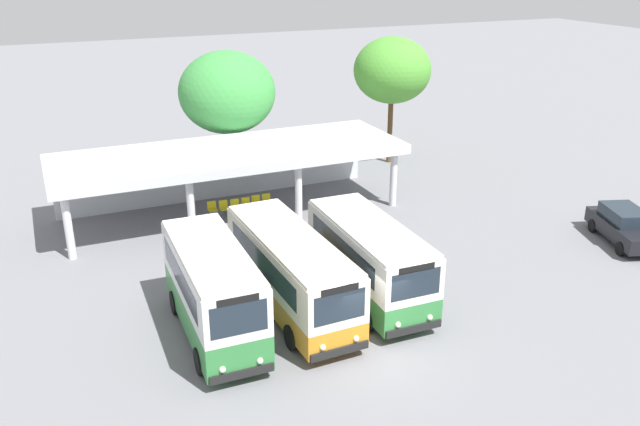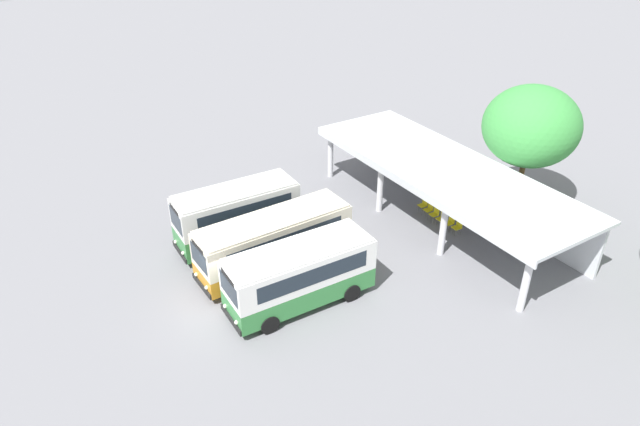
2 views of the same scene
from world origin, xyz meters
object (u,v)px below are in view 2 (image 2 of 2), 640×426
(city_bus_nearest_orange, at_px, (237,214))
(waiting_chair_middle_seat, at_px, (435,213))
(city_bus_second_in_row, at_px, (274,240))
(waiting_chair_end_by_column, at_px, (423,204))
(city_bus_middle_cream, at_px, (300,274))
(waiting_chair_fifth_seat, at_px, (450,222))
(waiting_chair_second_from_end, at_px, (429,209))
(waiting_chair_far_end_seat, at_px, (458,226))
(waiting_chair_fourth_seat, at_px, (442,218))

(city_bus_nearest_orange, xyz_separation_m, waiting_chair_middle_seat, (3.99, 10.64, -1.30))
(city_bus_second_in_row, distance_m, waiting_chair_middle_seat, 10.14)
(waiting_chair_end_by_column, distance_m, waiting_chair_middle_seat, 1.18)
(city_bus_middle_cream, height_order, waiting_chair_end_by_column, city_bus_middle_cream)
(waiting_chair_fifth_seat, bearing_deg, city_bus_nearest_orange, -115.69)
(city_bus_middle_cream, bearing_deg, waiting_chair_end_by_column, 107.81)
(city_bus_second_in_row, height_order, waiting_chair_fifth_seat, city_bus_second_in_row)
(city_bus_nearest_orange, distance_m, waiting_chair_end_by_column, 11.22)
(city_bus_middle_cream, xyz_separation_m, waiting_chair_middle_seat, (-2.21, 10.37, -1.18))
(waiting_chair_second_from_end, xyz_separation_m, waiting_chair_far_end_seat, (2.33, 0.05, 0.00))
(city_bus_second_in_row, height_order, waiting_chair_middle_seat, city_bus_second_in_row)
(city_bus_second_in_row, xyz_separation_m, waiting_chair_fifth_seat, (2.06, 10.13, -1.15))
(city_bus_nearest_orange, bearing_deg, city_bus_middle_cream, 2.48)
(waiting_chair_fifth_seat, bearing_deg, waiting_chair_far_end_seat, 2.00)
(city_bus_middle_cream, bearing_deg, city_bus_second_in_row, 173.94)
(waiting_chair_fifth_seat, height_order, waiting_chair_far_end_seat, same)
(waiting_chair_second_from_end, height_order, waiting_chair_fourth_seat, same)
(city_bus_nearest_orange, distance_m, waiting_chair_far_end_seat, 12.25)
(city_bus_nearest_orange, xyz_separation_m, city_bus_second_in_row, (3.10, 0.60, -0.15))
(city_bus_second_in_row, relative_size, city_bus_middle_cream, 1.15)
(waiting_chair_middle_seat, distance_m, waiting_chair_fifth_seat, 1.17)
(city_bus_second_in_row, relative_size, waiting_chair_second_from_end, 9.48)
(city_bus_second_in_row, xyz_separation_m, waiting_chair_second_from_end, (0.31, 10.10, -1.15))
(city_bus_second_in_row, relative_size, waiting_chair_fourth_seat, 9.48)
(city_bus_nearest_orange, height_order, waiting_chair_far_end_seat, city_bus_nearest_orange)
(city_bus_nearest_orange, height_order, waiting_chair_end_by_column, city_bus_nearest_orange)
(waiting_chair_end_by_column, relative_size, waiting_chair_second_from_end, 1.00)
(waiting_chair_second_from_end, bearing_deg, waiting_chair_end_by_column, 172.56)
(city_bus_middle_cream, bearing_deg, waiting_chair_middle_seat, 102.03)
(city_bus_second_in_row, relative_size, waiting_chair_middle_seat, 9.48)
(city_bus_nearest_orange, relative_size, waiting_chair_far_end_seat, 7.83)
(waiting_chair_middle_seat, xyz_separation_m, waiting_chair_fourth_seat, (0.58, 0.01, 0.00))
(waiting_chair_end_by_column, bearing_deg, city_bus_nearest_orange, -104.69)
(waiting_chair_middle_seat, xyz_separation_m, waiting_chair_far_end_seat, (1.75, 0.11, 0.00))
(city_bus_second_in_row, bearing_deg, waiting_chair_fourth_seat, 81.65)
(waiting_chair_end_by_column, bearing_deg, waiting_chair_far_end_seat, -0.60)
(waiting_chair_end_by_column, distance_m, waiting_chair_far_end_seat, 2.92)
(city_bus_middle_cream, relative_size, waiting_chair_second_from_end, 8.24)
(waiting_chair_middle_seat, bearing_deg, waiting_chair_end_by_column, 173.14)
(waiting_chair_middle_seat, height_order, waiting_chair_fourth_seat, same)
(city_bus_nearest_orange, xyz_separation_m, waiting_chair_end_by_column, (2.83, 10.78, -1.30))
(waiting_chair_end_by_column, bearing_deg, city_bus_second_in_row, -88.45)
(city_bus_middle_cream, distance_m, waiting_chair_middle_seat, 10.67)
(waiting_chair_end_by_column, xyz_separation_m, waiting_chair_second_from_end, (0.58, -0.08, 0.00))
(waiting_chair_middle_seat, bearing_deg, waiting_chair_fourth_seat, 0.62)
(city_bus_middle_cream, distance_m, waiting_chair_fourth_seat, 10.57)
(waiting_chair_middle_seat, distance_m, waiting_chair_far_end_seat, 1.75)
(city_bus_middle_cream, height_order, waiting_chair_second_from_end, city_bus_middle_cream)
(waiting_chair_fourth_seat, bearing_deg, city_bus_nearest_orange, -113.27)
(city_bus_nearest_orange, relative_size, waiting_chair_fifth_seat, 7.83)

